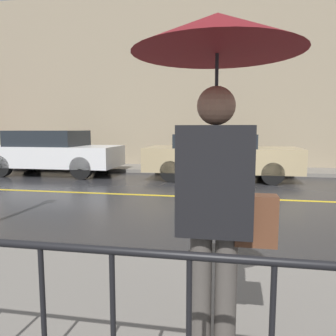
% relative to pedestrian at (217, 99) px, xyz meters
% --- Properties ---
extents(ground_plane, '(80.00, 80.00, 0.00)m').
position_rel_pedestrian_xyz_m(ground_plane, '(0.57, 5.44, -1.72)').
color(ground_plane, '#262628').
extents(sidewalk_far, '(28.00, 1.77, 0.12)m').
position_rel_pedestrian_xyz_m(sidewalk_far, '(0.57, 10.09, -1.66)').
color(sidewalk_far, slate).
rests_on(sidewalk_far, ground_plane).
extents(lane_marking, '(25.20, 0.12, 0.01)m').
position_rel_pedestrian_xyz_m(lane_marking, '(0.57, 5.44, -1.72)').
color(lane_marking, gold).
rests_on(lane_marking, ground_plane).
extents(building_storefront, '(28.00, 0.30, 6.87)m').
position_rel_pedestrian_xyz_m(building_storefront, '(0.57, 11.13, 1.71)').
color(building_storefront, gray).
rests_on(building_storefront, ground_plane).
extents(pedestrian, '(0.98, 0.98, 2.07)m').
position_rel_pedestrian_xyz_m(pedestrian, '(0.00, 0.00, 0.00)').
color(pedestrian, '#4C4742').
rests_on(pedestrian, sidewalk_near).
extents(car_white, '(4.48, 1.88, 1.50)m').
position_rel_pedestrian_xyz_m(car_white, '(-5.82, 8.30, -0.94)').
color(car_white, silver).
rests_on(car_white, ground_plane).
extents(car_tan, '(4.64, 1.88, 1.40)m').
position_rel_pedestrian_xyz_m(car_tan, '(-0.17, 8.30, -0.99)').
color(car_tan, tan).
rests_on(car_tan, ground_plane).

